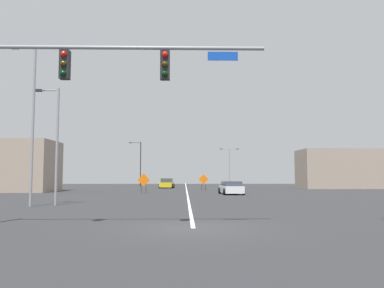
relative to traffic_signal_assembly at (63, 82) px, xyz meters
name	(u,v)px	position (x,y,z in m)	size (l,w,h in m)	color
ground	(193,228)	(4.66, 0.01, -5.17)	(161.58, 161.58, 0.00)	#2D2D30
road_centre_stripe	(186,188)	(4.66, 44.90, -5.17)	(0.16, 89.76, 0.01)	white
traffic_signal_assembly	(63,82)	(0.00, 0.00, 0.00)	(10.91, 0.44, 6.92)	gray
street_lamp_mid_left	(229,163)	(12.94, 60.63, -0.87)	(3.61, 0.24, 7.14)	gray
street_lamp_near_left	(32,118)	(-5.03, 10.13, 0.20)	(1.58, 0.24, 9.94)	gray
street_lamp_mid_right	(140,162)	(-3.73, 57.28, -0.71)	(2.21, 0.24, 8.03)	black
street_lamp_far_left	(55,140)	(-3.87, 11.12, -1.05)	(1.59, 0.24, 7.47)	gray
construction_sign_median_near	(144,181)	(-0.05, 28.91, -3.83)	(1.38, 0.37, 2.13)	orange
construction_sign_right_shoulder	(204,180)	(6.89, 38.03, -3.86)	(1.33, 0.24, 2.08)	orange
car_yellow_passing	(167,184)	(1.66, 47.01, -4.48)	(2.32, 4.22, 1.48)	gold
car_white_distant	(231,188)	(9.08, 25.78, -4.53)	(2.28, 4.64, 1.32)	white
roadside_building_west	(27,166)	(-14.28, 32.97, -2.16)	(6.35, 6.93, 6.02)	gray
roadside_building_east	(339,169)	(27.61, 44.75, -2.27)	(11.60, 6.39, 5.80)	gray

